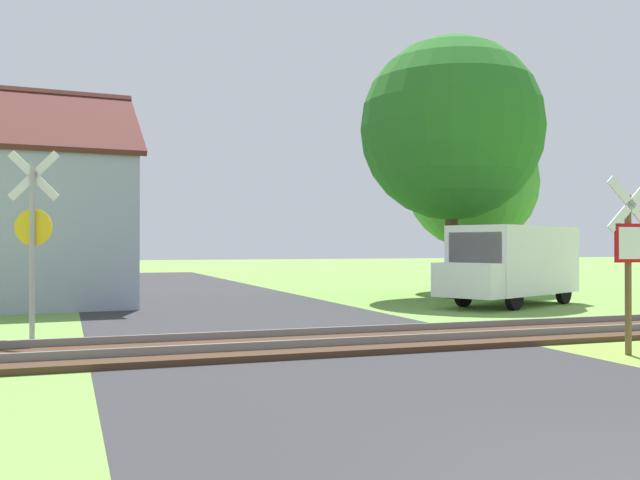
{
  "coord_description": "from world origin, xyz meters",
  "views": [
    {
      "loc": [
        -3.91,
        -3.32,
        1.7
      ],
      "look_at": [
        0.5,
        9.03,
        1.8
      ],
      "focal_mm": 40.0,
      "sensor_mm": 36.0,
      "label": 1
    }
  ],
  "objects_px": {
    "stop_sign_near": "(630,252)",
    "house": "(2,225)",
    "tree_far": "(472,183)",
    "crossing_sign_far": "(33,231)",
    "mail_truck": "(512,262)",
    "tree_right": "(452,129)"
  },
  "relations": [
    {
      "from": "stop_sign_near",
      "to": "house",
      "type": "distance_m",
      "value": 16.16
    },
    {
      "from": "house",
      "to": "tree_far",
      "type": "xyz_separation_m",
      "value": [
        15.84,
        1.4,
        1.77
      ]
    },
    {
      "from": "stop_sign_near",
      "to": "crossing_sign_far",
      "type": "bearing_deg",
      "value": -25.1
    },
    {
      "from": "crossing_sign_far",
      "to": "tree_far",
      "type": "bearing_deg",
      "value": 48.74
    },
    {
      "from": "house",
      "to": "mail_truck",
      "type": "relative_size",
      "value": 1.41
    },
    {
      "from": "house",
      "to": "tree_right",
      "type": "relative_size",
      "value": 0.88
    },
    {
      "from": "crossing_sign_far",
      "to": "tree_right",
      "type": "distance_m",
      "value": 14.43
    },
    {
      "from": "stop_sign_near",
      "to": "tree_far",
      "type": "bearing_deg",
      "value": -110.69
    },
    {
      "from": "mail_truck",
      "to": "stop_sign_near",
      "type": "bearing_deg",
      "value": 130.36
    },
    {
      "from": "stop_sign_near",
      "to": "crossing_sign_far",
      "type": "distance_m",
      "value": 9.84
    },
    {
      "from": "house",
      "to": "tree_far",
      "type": "height_order",
      "value": "tree_far"
    },
    {
      "from": "stop_sign_near",
      "to": "house",
      "type": "xyz_separation_m",
      "value": [
        -9.88,
        12.77,
        0.66
      ]
    },
    {
      "from": "stop_sign_near",
      "to": "tree_right",
      "type": "distance_m",
      "value": 12.47
    },
    {
      "from": "crossing_sign_far",
      "to": "mail_truck",
      "type": "xyz_separation_m",
      "value": [
        12.41,
        3.88,
        -0.72
      ]
    },
    {
      "from": "tree_right",
      "to": "tree_far",
      "type": "relative_size",
      "value": 1.3
    },
    {
      "from": "crossing_sign_far",
      "to": "tree_far",
      "type": "height_order",
      "value": "tree_far"
    },
    {
      "from": "house",
      "to": "tree_right",
      "type": "distance_m",
      "value": 13.79
    },
    {
      "from": "crossing_sign_far",
      "to": "tree_right",
      "type": "relative_size",
      "value": 0.4
    },
    {
      "from": "tree_right",
      "to": "stop_sign_near",
      "type": "bearing_deg",
      "value": -106.97
    },
    {
      "from": "crossing_sign_far",
      "to": "mail_truck",
      "type": "relative_size",
      "value": 0.64
    },
    {
      "from": "house",
      "to": "mail_truck",
      "type": "distance_m",
      "value": 14.27
    },
    {
      "from": "crossing_sign_far",
      "to": "mail_truck",
      "type": "bearing_deg",
      "value": 32.78
    }
  ]
}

